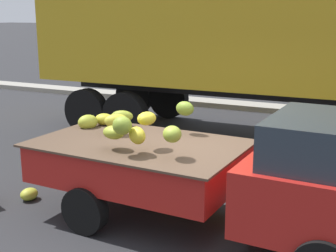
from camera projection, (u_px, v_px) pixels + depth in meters
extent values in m
plane|color=#28282B|center=(190.00, 222.00, 6.49)|extent=(220.00, 220.00, 0.00)
cube|color=gray|center=(300.00, 111.00, 13.51)|extent=(80.00, 0.80, 0.16)
cube|color=#B21E19|center=(336.00, 196.00, 5.33)|extent=(2.08, 1.80, 0.78)
cube|color=#28333D|center=(322.00, 140.00, 5.27)|extent=(1.17, 1.56, 0.52)
cube|color=#B21E19|center=(139.00, 176.00, 6.59)|extent=(2.84, 1.83, 0.08)
cube|color=#B21E19|center=(167.00, 145.00, 7.25)|extent=(2.77, 0.16, 0.44)
cube|color=#B21E19|center=(104.00, 177.00, 5.82)|extent=(2.77, 0.16, 0.44)
cube|color=#B21E19|center=(230.00, 174.00, 5.91)|extent=(0.12, 1.72, 0.44)
cube|color=#B21E19|center=(64.00, 146.00, 7.16)|extent=(0.12, 1.72, 0.44)
cube|color=#B21914|center=(168.00, 147.00, 7.28)|extent=(2.66, 0.12, 0.07)
cube|color=brown|center=(139.00, 143.00, 6.48)|extent=(2.96, 1.96, 0.03)
ellipsoid|color=gold|center=(104.00, 119.00, 7.46)|extent=(0.34, 0.29, 0.18)
ellipsoid|color=olive|center=(122.00, 116.00, 7.37)|extent=(0.39, 0.28, 0.18)
ellipsoid|color=#A4AD30|center=(88.00, 122.00, 7.30)|extent=(0.37, 0.40, 0.23)
ellipsoid|color=gold|center=(147.00, 118.00, 6.09)|extent=(0.25, 0.30, 0.18)
ellipsoid|color=#8FA330|center=(172.00, 134.00, 5.70)|extent=(0.35, 0.37, 0.21)
ellipsoid|color=#96A32C|center=(114.00, 132.00, 6.09)|extent=(0.38, 0.33, 0.18)
ellipsoid|color=gold|center=(137.00, 135.00, 5.88)|extent=(0.36, 0.33, 0.22)
ellipsoid|color=gold|center=(116.00, 121.00, 6.81)|extent=(0.41, 0.39, 0.20)
ellipsoid|color=olive|center=(122.00, 126.00, 5.80)|extent=(0.34, 0.33, 0.24)
ellipsoid|color=olive|center=(185.00, 108.00, 6.86)|extent=(0.31, 0.23, 0.21)
cylinder|color=black|center=(149.00, 173.00, 7.52)|extent=(0.65, 0.23, 0.64)
cylinder|color=black|center=(85.00, 210.00, 6.09)|extent=(0.65, 0.23, 0.64)
cube|color=gold|center=(299.00, 25.00, 9.87)|extent=(12.05, 2.74, 2.70)
cube|color=black|center=(294.00, 94.00, 10.23)|extent=(11.05, 0.62, 0.30)
cylinder|color=black|center=(169.00, 98.00, 12.88)|extent=(1.09, 0.32, 1.08)
cylinder|color=black|center=(125.00, 115.00, 10.77)|extent=(1.09, 0.32, 1.08)
cylinder|color=black|center=(135.00, 96.00, 13.32)|extent=(1.09, 0.32, 1.08)
cylinder|color=black|center=(87.00, 111.00, 11.21)|extent=(1.09, 0.32, 1.08)
ellipsoid|color=gold|center=(29.00, 194.00, 7.23)|extent=(0.26, 0.31, 0.19)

